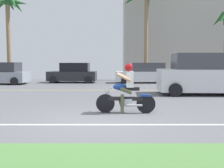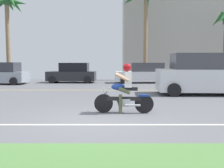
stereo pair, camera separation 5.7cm
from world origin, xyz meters
name	(u,v)px [view 1 (the left image)]	position (x,y,z in m)	size (l,w,h in m)	color
ground	(98,104)	(0.00, 3.00, -0.02)	(56.00, 30.00, 0.04)	slate
lane_line_near	(92,125)	(0.00, -0.49, 0.00)	(50.40, 0.12, 0.01)	silver
lane_line_far	(103,90)	(0.00, 7.82, 0.00)	(50.40, 0.12, 0.01)	yellow
motorcyclist	(126,92)	(0.97, 1.10, 0.67)	(1.90, 0.62, 1.59)	black
suv_nearby	(205,75)	(5.25, 5.90, 1.00)	(4.89, 2.38, 2.07)	silver
parked_car_0	(0,74)	(-7.78, 11.99, 0.75)	(4.26, 2.05, 1.62)	#8C939E
parked_car_1	(73,73)	(-2.59, 13.44, 0.73)	(3.86, 1.92, 1.58)	#232328
parked_car_2	(144,73)	(3.11, 13.18, 0.74)	(4.46, 1.99, 1.59)	silver
palm_tree_1	(7,7)	(-8.04, 14.52, 6.14)	(3.25, 3.41, 7.40)	#846B4C
building_far	(172,38)	(7.08, 21.00, 4.24)	(10.58, 4.00, 8.49)	#A8A399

